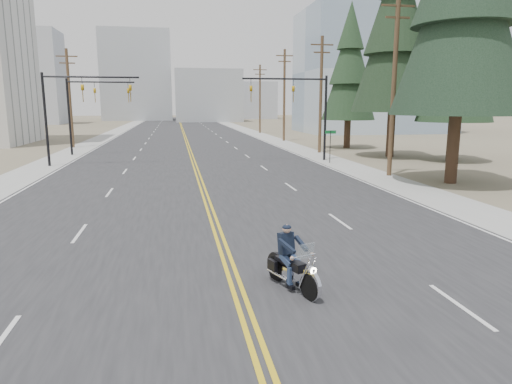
{
  "coord_description": "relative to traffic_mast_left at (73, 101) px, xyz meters",
  "views": [
    {
      "loc": [
        -1.44,
        -4.97,
        4.66
      ],
      "look_at": [
        1.33,
        10.69,
        1.6
      ],
      "focal_mm": 32.0,
      "sensor_mm": 36.0,
      "label": 1
    }
  ],
  "objects": [
    {
      "name": "road",
      "position": [
        8.98,
        38.0,
        -4.93
      ],
      "size": [
        20.0,
        200.0,
        0.01
      ],
      "primitive_type": "cube",
      "color": "#303033",
      "rests_on": "ground"
    },
    {
      "name": "conifer_tall",
      "position": [
        26.7,
        1.6,
        6.63
      ],
      "size": [
        7.25,
        7.25,
        20.14
      ],
      "rotation": [
        0.0,
        0.0,
        0.38
      ],
      "color": "#382619",
      "rests_on": "ground"
    },
    {
      "name": "utility_pole_e",
      "position": [
        21.48,
        38.0,
        0.79
      ],
      "size": [
        2.2,
        0.3,
        11.0
      ],
      "color": "brown",
      "rests_on": "ground"
    },
    {
      "name": "utility_pole_b",
      "position": [
        21.48,
        -9.0,
        1.05
      ],
      "size": [
        2.2,
        0.3,
        11.5
      ],
      "color": "brown",
      "rests_on": "ground"
    },
    {
      "name": "motorcyclist",
      "position": [
        10.37,
        -26.31,
        -4.11
      ],
      "size": [
        1.58,
        2.3,
        1.65
      ],
      "primitive_type": null,
      "rotation": [
        0.0,
        0.0,
        3.49
      ],
      "color": "black",
      "rests_on": "ground"
    },
    {
      "name": "haze_bldg_c",
      "position": [
        48.98,
        78.0,
        4.06
      ],
      "size": [
        16.0,
        12.0,
        18.0
      ],
      "primitive_type": "cube",
      "color": "#B7BCC6",
      "rests_on": "ground"
    },
    {
      "name": "traffic_mast_right",
      "position": [
        17.95,
        0.0,
        0.0
      ],
      "size": [
        7.1,
        0.26,
        7.0
      ],
      "color": "black",
      "rests_on": "ground"
    },
    {
      "name": "haze_bldg_a",
      "position": [
        -26.02,
        83.0,
        6.06
      ],
      "size": [
        14.0,
        12.0,
        22.0
      ],
      "primitive_type": "cube",
      "color": "#B7BCC6",
      "rests_on": "ground"
    },
    {
      "name": "haze_bldg_d",
      "position": [
        -3.02,
        108.0,
        8.06
      ],
      "size": [
        20.0,
        15.0,
        26.0
      ],
      "primitive_type": "cube",
      "color": "#ADB2B7",
      "rests_on": "ground"
    },
    {
      "name": "conifer_mid",
      "position": [
        30.28,
        -2.22,
        4.42
      ],
      "size": [
        6.11,
        6.11,
        16.3
      ],
      "rotation": [
        0.0,
        0.0,
        -0.38
      ],
      "color": "#382619",
      "rests_on": "ground"
    },
    {
      "name": "haze_bldg_b",
      "position": [
        16.98,
        93.0,
        2.06
      ],
      "size": [
        18.0,
        14.0,
        14.0
      ],
      "primitive_type": "cube",
      "color": "#ADB2B7",
      "rests_on": "ground"
    },
    {
      "name": "traffic_mast_left",
      "position": [
        0.0,
        0.0,
        0.0
      ],
      "size": [
        7.1,
        0.26,
        7.0
      ],
      "color": "black",
      "rests_on": "ground"
    },
    {
      "name": "haze_bldg_e",
      "position": [
        33.98,
        118.0,
        1.06
      ],
      "size": [
        14.0,
        14.0,
        12.0
      ],
      "primitive_type": "cube",
      "color": "#B7BCC6",
      "rests_on": "ground"
    },
    {
      "name": "glass_building",
      "position": [
        40.98,
        38.0,
        5.06
      ],
      "size": [
        24.0,
        16.0,
        20.0
      ],
      "primitive_type": "cube",
      "color": "#9EB5CC",
      "rests_on": "ground"
    },
    {
      "name": "traffic_mast_far",
      "position": [
        -0.33,
        8.0,
        -0.06
      ],
      "size": [
        6.1,
        0.26,
        7.0
      ],
      "color": "black",
      "rests_on": "ground"
    },
    {
      "name": "conifer_far",
      "position": [
        26.01,
        10.4,
        3.8
      ],
      "size": [
        5.69,
        5.69,
        15.23
      ],
      "rotation": [
        0.0,
        0.0,
        0.24
      ],
      "color": "#382619",
      "rests_on": "ground"
    },
    {
      "name": "utility_pole_d",
      "position": [
        21.48,
        21.0,
        1.05
      ],
      "size": [
        2.2,
        0.3,
        11.5
      ],
      "color": "brown",
      "rests_on": "ground"
    },
    {
      "name": "utility_pole_left",
      "position": [
        -3.52,
        16.0,
        0.54
      ],
      "size": [
        2.2,
        0.3,
        10.5
      ],
      "color": "brown",
      "rests_on": "ground"
    },
    {
      "name": "sidewalk_right",
      "position": [
        20.48,
        38.0,
        -4.93
      ],
      "size": [
        3.0,
        200.0,
        0.01
      ],
      "primitive_type": "cube",
      "color": "#A5A5A0",
      "rests_on": "ground"
    },
    {
      "name": "sidewalk_left",
      "position": [
        -2.52,
        38.0,
        -4.93
      ],
      "size": [
        3.0,
        200.0,
        0.01
      ],
      "primitive_type": "cube",
      "color": "#A5A5A0",
      "rests_on": "ground"
    },
    {
      "name": "utility_pole_c",
      "position": [
        21.48,
        6.0,
        0.79
      ],
      "size": [
        2.2,
        0.3,
        11.0
      ],
      "color": "brown",
      "rests_on": "ground"
    },
    {
      "name": "street_sign",
      "position": [
        19.78,
        -2.0,
        -3.13
      ],
      "size": [
        0.9,
        0.06,
        2.62
      ],
      "color": "black",
      "rests_on": "ground"
    }
  ]
}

